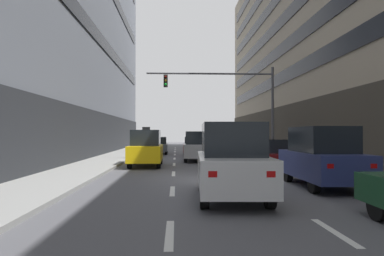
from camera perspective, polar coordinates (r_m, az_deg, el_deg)
ground_plane at (r=14.92m, az=3.13°, el=-8.23°), size 120.00×120.00×0.00m
sidewalk_left at (r=15.59m, az=-20.65°, el=-7.59°), size 2.97×80.00×0.14m
sidewalk_right at (r=16.73m, az=25.18°, el=-7.10°), size 2.97×80.00×0.14m
lane_stripe_l1_s2 at (r=6.99m, az=-3.64°, el=-16.70°), size 0.16×2.00×0.01m
lane_stripe_l1_s3 at (r=11.88m, az=-3.18°, el=-10.11°), size 0.16×2.00×0.01m
lane_stripe_l1_s4 at (r=16.83m, az=-3.00°, el=-7.37°), size 0.16×2.00×0.01m
lane_stripe_l1_s5 at (r=21.81m, az=-2.90°, el=-5.88°), size 0.16×2.00×0.01m
lane_stripe_l1_s6 at (r=26.79m, az=-2.84°, el=-4.95°), size 0.16×2.00×0.01m
lane_stripe_l1_s7 at (r=31.78m, az=-2.80°, el=-4.31°), size 0.16×2.00×0.01m
lane_stripe_l1_s8 at (r=36.77m, az=-2.77°, el=-3.84°), size 0.16×2.00×0.01m
lane_stripe_l1_s9 at (r=41.77m, az=-2.75°, el=-3.48°), size 0.16×2.00×0.01m
lane_stripe_l1_s10 at (r=46.76m, az=-2.73°, el=-3.20°), size 0.16×2.00×0.01m
lane_stripe_l2_s2 at (r=7.63m, az=22.01°, el=-15.28°), size 0.16×2.00×0.01m
lane_stripe_l2_s3 at (r=12.27m, az=12.10°, el=-9.79°), size 0.16×2.00×0.01m
lane_stripe_l2_s4 at (r=17.11m, az=7.82°, el=-7.26°), size 0.16×2.00×0.01m
lane_stripe_l2_s5 at (r=22.02m, az=5.46°, el=-5.83°), size 0.16×2.00×0.01m
lane_stripe_l2_s6 at (r=26.97m, az=3.97°, el=-4.92°), size 0.16×2.00×0.01m
lane_stripe_l2_s7 at (r=31.93m, az=2.94°, el=-4.29°), size 0.16×2.00×0.01m
lane_stripe_l2_s8 at (r=36.90m, az=2.19°, el=-3.83°), size 0.16×2.00×0.01m
lane_stripe_l2_s9 at (r=41.88m, az=1.62°, el=-3.48°), size 0.16×2.00×0.01m
lane_stripe_l2_s10 at (r=46.86m, az=1.18°, el=-3.20°), size 0.16×2.00×0.01m
car_driving_0 at (r=24.33m, az=0.81°, el=-2.98°), size 1.94×4.28×2.04m
taxi_driving_1 at (r=20.71m, az=-7.41°, el=-3.25°), size 1.84×4.36×2.28m
car_driving_2 at (r=32.67m, az=-5.51°, el=-2.85°), size 1.81×4.24×1.58m
car_driving_3 at (r=30.21m, az=0.31°, el=-2.99°), size 1.92×4.33×1.60m
car_driving_4 at (r=10.47m, az=6.35°, el=-5.30°), size 2.13×4.66×2.21m
car_parked_1 at (r=13.46m, az=20.22°, el=-4.40°), size 1.89×4.45×2.15m
car_parked_2 at (r=18.65m, az=13.66°, el=-4.29°), size 1.89×4.32×1.61m
car_parked_3 at (r=26.95m, az=8.56°, el=-2.58°), size 2.01×4.61×2.21m
traffic_signal_0 at (r=24.47m, az=6.87°, el=5.29°), size 8.76×0.35×6.35m
pedestrian_1 at (r=14.82m, az=24.65°, el=-3.97°), size 0.39×0.41×1.64m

